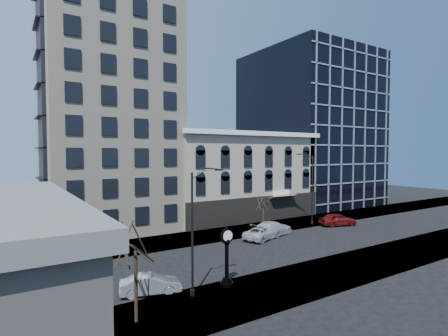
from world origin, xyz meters
TOP-DOWN VIEW (x-y plane):
  - ground at (0.00, 0.00)m, footprint 160.00×160.00m
  - sidewalk_far at (0.00, 8.00)m, footprint 160.00×6.00m
  - sidewalk_near at (0.00, -8.00)m, footprint 160.00×6.00m
  - cream_tower at (-6.11, 18.88)m, footprint 15.90×15.40m
  - victorian_row at (12.00, 15.89)m, footprint 22.60×11.19m
  - glass_office at (32.00, 20.91)m, footprint 20.00×20.15m
  - street_clock at (-4.14, -6.00)m, footprint 0.95×0.95m
  - street_lamp_near at (-6.38, -6.36)m, footprint 2.22×0.64m
  - street_lamp_far at (16.50, 6.27)m, footprint 2.36×1.19m
  - bare_tree_near at (-11.30, -7.75)m, footprint 3.76×3.76m
  - bare_tree_far at (9.38, 6.65)m, footprint 2.80×2.80m
  - warning_sign at (-15.18, -6.29)m, footprint 0.69×0.35m
  - car_near_a at (-14.56, -3.58)m, footprint 4.64×2.64m
  - car_near_b at (-9.14, -4.22)m, footprint 4.33×2.53m
  - car_far_a at (6.64, 3.48)m, footprint 5.57×3.95m
  - car_far_b at (8.70, 4.14)m, footprint 6.23×3.78m
  - car_far_c at (19.58, 3.82)m, footprint 5.23×3.35m

SIDE VIEW (x-z plane):
  - ground at x=0.00m, z-range 0.00..0.00m
  - sidewalk_far at x=0.00m, z-range 0.00..0.12m
  - sidewalk_near at x=0.00m, z-range 0.00..0.12m
  - car_near_b at x=-9.14m, z-range 0.00..1.35m
  - car_far_a at x=6.64m, z-range 0.00..1.41m
  - car_near_a at x=-14.56m, z-range 0.00..1.49m
  - car_far_c at x=19.58m, z-range 0.00..1.66m
  - car_far_b at x=8.70m, z-range 0.00..1.69m
  - warning_sign at x=-15.18m, z-range 0.55..2.82m
  - street_clock at x=-4.14m, z-range -0.08..4.12m
  - bare_tree_far at x=9.38m, z-range 1.33..6.13m
  - bare_tree_near at x=-11.30m, z-range 1.77..8.23m
  - victorian_row at x=12.00m, z-range -0.25..12.25m
  - street_lamp_near at x=-6.38m, z-range 2.32..10.96m
  - street_lamp_far at x=16.50m, z-range 2.58..12.22m
  - glass_office at x=32.00m, z-range 0.00..28.00m
  - cream_tower at x=-6.11m, z-range -1.93..40.57m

